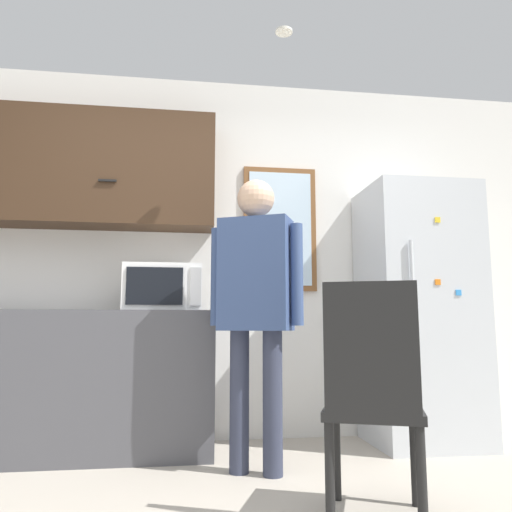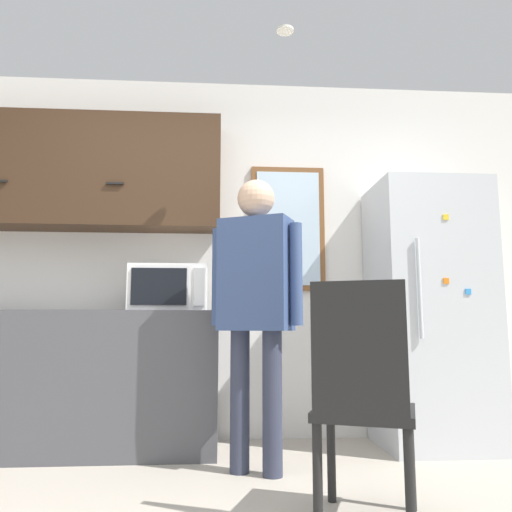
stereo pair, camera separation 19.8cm
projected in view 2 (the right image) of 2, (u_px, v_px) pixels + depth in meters
back_wall at (215, 253)px, 3.77m from camera, size 6.00×0.06×2.70m
counter at (45, 381)px, 3.23m from camera, size 2.24×0.62×0.90m
upper_cabinets at (65, 172)px, 3.59m from camera, size 2.24×0.32×0.82m
microwave at (169, 289)px, 3.35m from camera, size 0.50×0.41×0.30m
person at (256, 290)px, 2.86m from camera, size 0.51×0.37×1.66m
refrigerator at (429, 312)px, 3.45m from camera, size 0.73×0.68×1.80m
chair at (362, 392)px, 2.08m from camera, size 0.54×0.54×0.99m
window at (288, 228)px, 3.79m from camera, size 0.56×0.05×0.95m
ceiling_light at (285, 30)px, 3.19m from camera, size 0.11×0.11×0.01m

